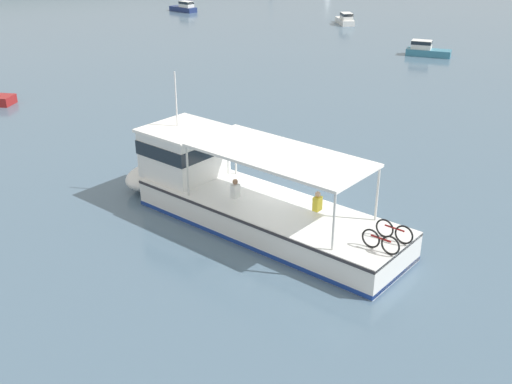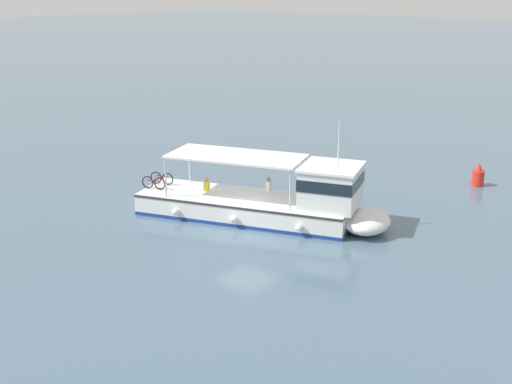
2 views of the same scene
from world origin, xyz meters
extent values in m
plane|color=slate|center=(0.00, 0.00, 0.00)|extent=(400.00, 400.00, 0.00)
cube|color=white|center=(-1.39, -1.39, 0.55)|extent=(6.77, 11.24, 1.10)
ellipsoid|color=white|center=(-3.55, 4.42, 0.55)|extent=(3.53, 3.09, 1.01)
cube|color=navy|center=(-1.39, -1.39, 0.10)|extent=(6.80, 11.25, 0.16)
cube|color=#2D2D33|center=(-1.39, -1.39, 1.02)|extent=(6.82, 11.26, 0.10)
cube|color=white|center=(-2.92, 2.74, 2.05)|extent=(3.46, 3.39, 1.90)
cube|color=#19232D|center=(-2.92, 2.74, 2.38)|extent=(3.53, 3.45, 0.56)
cube|color=white|center=(-2.92, 2.74, 3.06)|extent=(3.66, 3.59, 0.12)
cube|color=white|center=(-1.23, -1.81, 3.15)|extent=(5.10, 7.31, 0.10)
cylinder|color=silver|center=(-3.64, 0.76, 2.10)|extent=(0.08, 0.08, 2.00)
cylinder|color=silver|center=(-1.09, 1.71, 2.10)|extent=(0.08, 0.08, 2.00)
cylinder|color=silver|center=(-1.37, -5.33, 2.10)|extent=(0.08, 0.08, 2.00)
cylinder|color=silver|center=(1.18, -4.38, 2.10)|extent=(0.08, 0.08, 2.00)
cylinder|color=silver|center=(-3.03, 3.02, 4.22)|extent=(0.06, 0.06, 2.20)
sphere|color=white|center=(-0.91, 2.42, 0.50)|extent=(0.36, 0.36, 0.36)
sphere|color=white|center=(0.24, -0.67, 0.50)|extent=(0.36, 0.36, 0.36)
sphere|color=white|center=(1.33, -3.58, 0.50)|extent=(0.36, 0.36, 0.36)
torus|color=black|center=(-0.22, -5.81, 1.43)|extent=(0.29, 0.64, 0.66)
torus|color=black|center=(0.02, -6.46, 1.43)|extent=(0.29, 0.64, 0.66)
cylinder|color=maroon|center=(-0.10, -6.13, 1.55)|extent=(0.30, 0.68, 0.06)
torus|color=black|center=(0.62, -5.49, 1.43)|extent=(0.29, 0.64, 0.66)
torus|color=black|center=(0.86, -6.15, 1.43)|extent=(0.29, 0.64, 0.66)
cylinder|color=maroon|center=(0.74, -5.82, 1.55)|extent=(0.30, 0.68, 0.06)
cube|color=yellow|center=(-0.39, -3.07, 1.56)|extent=(0.38, 0.32, 0.52)
sphere|color=tan|center=(-0.39, -3.07, 1.93)|extent=(0.20, 0.20, 0.20)
cube|color=white|center=(-2.39, -0.66, 1.56)|extent=(0.38, 0.32, 0.52)
sphere|color=#9E7051|center=(-2.39, -0.66, 1.93)|extent=(0.20, 0.20, 0.20)
cylinder|color=red|center=(-14.36, 5.31, 0.45)|extent=(0.70, 0.70, 0.90)
cone|color=red|center=(-14.36, 5.31, 1.15)|extent=(0.42, 0.42, 0.50)
camera|label=1|loc=(-11.94, -18.87, 10.89)|focal=42.96mm
camera|label=2|loc=(22.16, 19.59, 11.30)|focal=46.37mm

